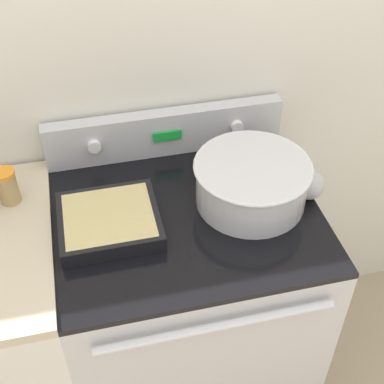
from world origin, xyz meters
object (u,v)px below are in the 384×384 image
object	(u,v)px
ladle	(308,184)
spice_jar_orange_cap	(7,186)
mixing_bowl	(252,181)
casserole_dish	(109,220)

from	to	relation	value
ladle	spice_jar_orange_cap	world-z (taller)	spice_jar_orange_cap
mixing_bowl	spice_jar_orange_cap	size ratio (longest dim) A/B	3.10
mixing_bowl	casserole_dish	world-z (taller)	mixing_bowl
ladle	spice_jar_orange_cap	xyz separation A→B (m)	(-0.85, 0.16, 0.03)
mixing_bowl	casserole_dish	distance (m)	0.41
mixing_bowl	spice_jar_orange_cap	bearing A→B (deg)	167.74
ladle	mixing_bowl	bearing A→B (deg)	175.82
mixing_bowl	casserole_dish	bearing A→B (deg)	-178.12
casserole_dish	spice_jar_orange_cap	distance (m)	0.31
casserole_dish	mixing_bowl	bearing A→B (deg)	1.88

